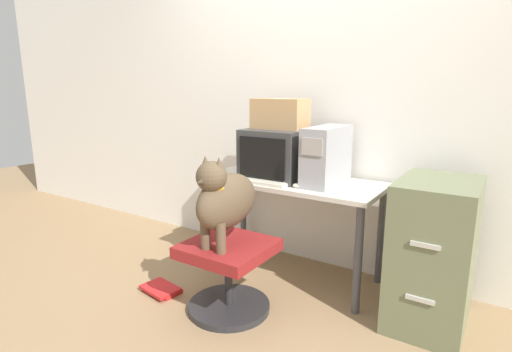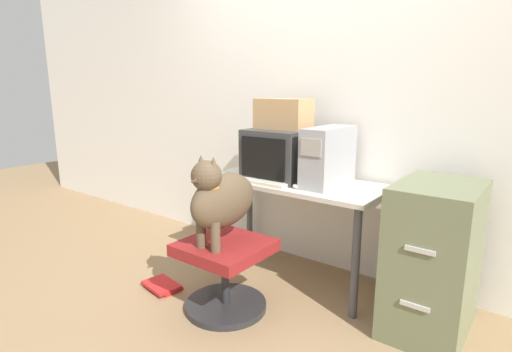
{
  "view_description": "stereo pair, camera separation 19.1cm",
  "coord_description": "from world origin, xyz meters",
  "px_view_note": "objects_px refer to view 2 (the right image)",
  "views": [
    {
      "loc": [
        1.27,
        -2.13,
        1.35
      ],
      "look_at": [
        -0.11,
        -0.01,
        0.79
      ],
      "focal_mm": 28.0,
      "sensor_mm": 36.0,
      "label": 1
    },
    {
      "loc": [
        1.43,
        -2.02,
        1.35
      ],
      "look_at": [
        -0.11,
        -0.01,
        0.79
      ],
      "focal_mm": 28.0,
      "sensor_mm": 36.0,
      "label": 2
    }
  ],
  "objects_px": {
    "office_chair": "(225,270)",
    "cardboard_box": "(283,114)",
    "keyboard": "(260,180)",
    "pc_tower": "(328,156)",
    "dog": "(221,198)",
    "crt_monitor": "(282,153)",
    "filing_cabinet": "(433,259)",
    "book_stack_floor": "(163,286)"
  },
  "relations": [
    {
      "from": "keyboard",
      "to": "filing_cabinet",
      "type": "distance_m",
      "value": 1.16
    },
    {
      "from": "book_stack_floor",
      "to": "crt_monitor",
      "type": "bearing_deg",
      "value": 57.18
    },
    {
      "from": "keyboard",
      "to": "office_chair",
      "type": "xyz_separation_m",
      "value": [
        0.07,
        -0.44,
        -0.47
      ]
    },
    {
      "from": "book_stack_floor",
      "to": "keyboard",
      "type": "bearing_deg",
      "value": 49.78
    },
    {
      "from": "keyboard",
      "to": "dog",
      "type": "xyz_separation_m",
      "value": [
        0.07,
        -0.47,
        -0.01
      ]
    },
    {
      "from": "filing_cabinet",
      "to": "book_stack_floor",
      "type": "bearing_deg",
      "value": -158.39
    },
    {
      "from": "crt_monitor",
      "to": "keyboard",
      "type": "distance_m",
      "value": 0.27
    },
    {
      "from": "office_chair",
      "to": "dog",
      "type": "xyz_separation_m",
      "value": [
        0.0,
        -0.03,
        0.47
      ]
    },
    {
      "from": "cardboard_box",
      "to": "book_stack_floor",
      "type": "distance_m",
      "value": 1.44
    },
    {
      "from": "crt_monitor",
      "to": "keyboard",
      "type": "height_order",
      "value": "crt_monitor"
    },
    {
      "from": "pc_tower",
      "to": "dog",
      "type": "xyz_separation_m",
      "value": [
        -0.33,
        -0.68,
        -0.19
      ]
    },
    {
      "from": "crt_monitor",
      "to": "office_chair",
      "type": "bearing_deg",
      "value": -87.35
    },
    {
      "from": "crt_monitor",
      "to": "pc_tower",
      "type": "bearing_deg",
      "value": -0.73
    },
    {
      "from": "keyboard",
      "to": "book_stack_floor",
      "type": "height_order",
      "value": "keyboard"
    },
    {
      "from": "pc_tower",
      "to": "office_chair",
      "type": "bearing_deg",
      "value": -117.01
    },
    {
      "from": "office_chair",
      "to": "dog",
      "type": "height_order",
      "value": "dog"
    },
    {
      "from": "office_chair",
      "to": "dog",
      "type": "distance_m",
      "value": 0.47
    },
    {
      "from": "crt_monitor",
      "to": "office_chair",
      "type": "distance_m",
      "value": 0.91
    },
    {
      "from": "dog",
      "to": "book_stack_floor",
      "type": "relative_size",
      "value": 1.97
    },
    {
      "from": "crt_monitor",
      "to": "office_chair",
      "type": "xyz_separation_m",
      "value": [
        0.03,
        -0.66,
        -0.63
      ]
    },
    {
      "from": "crt_monitor",
      "to": "pc_tower",
      "type": "distance_m",
      "value": 0.36
    },
    {
      "from": "pc_tower",
      "to": "book_stack_floor",
      "type": "relative_size",
      "value": 1.69
    },
    {
      "from": "filing_cabinet",
      "to": "office_chair",
      "type": "bearing_deg",
      "value": -152.84
    },
    {
      "from": "crt_monitor",
      "to": "book_stack_floor",
      "type": "distance_m",
      "value": 1.23
    },
    {
      "from": "office_chair",
      "to": "cardboard_box",
      "type": "relative_size",
      "value": 1.35
    },
    {
      "from": "book_stack_floor",
      "to": "cardboard_box",
      "type": "bearing_deg",
      "value": 57.31
    },
    {
      "from": "pc_tower",
      "to": "book_stack_floor",
      "type": "distance_m",
      "value": 1.42
    },
    {
      "from": "keyboard",
      "to": "dog",
      "type": "height_order",
      "value": "dog"
    },
    {
      "from": "crt_monitor",
      "to": "keyboard",
      "type": "bearing_deg",
      "value": -99.52
    },
    {
      "from": "office_chair",
      "to": "filing_cabinet",
      "type": "height_order",
      "value": "filing_cabinet"
    },
    {
      "from": "pc_tower",
      "to": "keyboard",
      "type": "bearing_deg",
      "value": -151.96
    },
    {
      "from": "dog",
      "to": "pc_tower",
      "type": "bearing_deg",
      "value": 63.94
    },
    {
      "from": "filing_cabinet",
      "to": "book_stack_floor",
      "type": "relative_size",
      "value": 3.08
    },
    {
      "from": "pc_tower",
      "to": "filing_cabinet",
      "type": "xyz_separation_m",
      "value": [
        0.72,
        -0.11,
        -0.48
      ]
    },
    {
      "from": "office_chair",
      "to": "book_stack_floor",
      "type": "relative_size",
      "value": 1.82
    },
    {
      "from": "pc_tower",
      "to": "dog",
      "type": "height_order",
      "value": "pc_tower"
    },
    {
      "from": "office_chair",
      "to": "keyboard",
      "type": "bearing_deg",
      "value": 98.65
    },
    {
      "from": "pc_tower",
      "to": "keyboard",
      "type": "relative_size",
      "value": 1.01
    },
    {
      "from": "cardboard_box",
      "to": "crt_monitor",
      "type": "bearing_deg",
      "value": -90.0
    },
    {
      "from": "crt_monitor",
      "to": "cardboard_box",
      "type": "height_order",
      "value": "cardboard_box"
    },
    {
      "from": "office_chair",
      "to": "book_stack_floor",
      "type": "distance_m",
      "value": 0.56
    },
    {
      "from": "office_chair",
      "to": "cardboard_box",
      "type": "distance_m",
      "value": 1.13
    }
  ]
}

